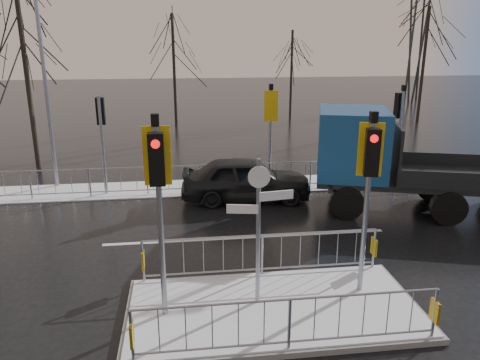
{
  "coord_description": "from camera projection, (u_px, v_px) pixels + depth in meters",
  "views": [
    {
      "loc": [
        -1.77,
        -8.29,
        5.41
      ],
      "look_at": [
        -0.24,
        3.52,
        1.8
      ],
      "focal_mm": 35.0,
      "sensor_mm": 36.0,
      "label": 1
    }
  ],
  "objects": [
    {
      "name": "ground",
      "position": [
        273.0,
        312.0,
        9.65
      ],
      "size": [
        120.0,
        120.0,
        0.0
      ],
      "primitive_type": "plane",
      "color": "black",
      "rests_on": "ground"
    },
    {
      "name": "snow_verge",
      "position": [
        229.0,
        186.0,
        17.81
      ],
      "size": [
        30.0,
        2.0,
        0.04
      ],
      "primitive_type": "cube",
      "color": "white",
      "rests_on": "ground"
    },
    {
      "name": "lane_markings",
      "position": [
        276.0,
        321.0,
        9.34
      ],
      "size": [
        8.0,
        11.38,
        0.01
      ],
      "color": "silver",
      "rests_on": "ground"
    },
    {
      "name": "traffic_island",
      "position": [
        273.0,
        295.0,
        9.55
      ],
      "size": [
        6.0,
        3.04,
        4.15
      ],
      "color": "#62625D",
      "rests_on": "ground"
    },
    {
      "name": "far_kerb_fixtures",
      "position": [
        238.0,
        164.0,
        17.07
      ],
      "size": [
        18.0,
        0.65,
        3.83
      ],
      "color": "gray",
      "rests_on": "ground"
    },
    {
      "name": "car_far_lane",
      "position": [
        246.0,
        179.0,
        16.16
      ],
      "size": [
        4.55,
        2.02,
        1.52
      ],
      "primitive_type": "imported",
      "rotation": [
        0.0,
        0.0,
        1.52
      ],
      "color": "black",
      "rests_on": "ground"
    },
    {
      "name": "flatbed_truck",
      "position": [
        383.0,
        158.0,
        15.05
      ],
      "size": [
        7.47,
        4.47,
        3.26
      ],
      "color": "black",
      "rests_on": "ground"
    },
    {
      "name": "tree_near_b",
      "position": [
        23.0,
        45.0,
        19.04
      ],
      "size": [
        4.0,
        4.0,
        7.55
      ],
      "color": "black",
      "rests_on": "ground"
    },
    {
      "name": "tree_far_a",
      "position": [
        173.0,
        48.0,
        28.89
      ],
      "size": [
        3.75,
        3.75,
        7.08
      ],
      "color": "black",
      "rests_on": "ground"
    },
    {
      "name": "tree_far_b",
      "position": [
        292.0,
        57.0,
        31.96
      ],
      "size": [
        3.25,
        3.25,
        6.14
      ],
      "color": "black",
      "rests_on": "ground"
    },
    {
      "name": "tree_far_c",
      "position": [
        426.0,
        43.0,
        29.81
      ],
      "size": [
        4.0,
        4.0,
        7.55
      ],
      "color": "black",
      "rests_on": "ground"
    },
    {
      "name": "street_lamp_left",
      "position": [
        45.0,
        66.0,
        16.57
      ],
      "size": [
        1.25,
        0.18,
        8.2
      ],
      "color": "gray",
      "rests_on": "ground"
    }
  ]
}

